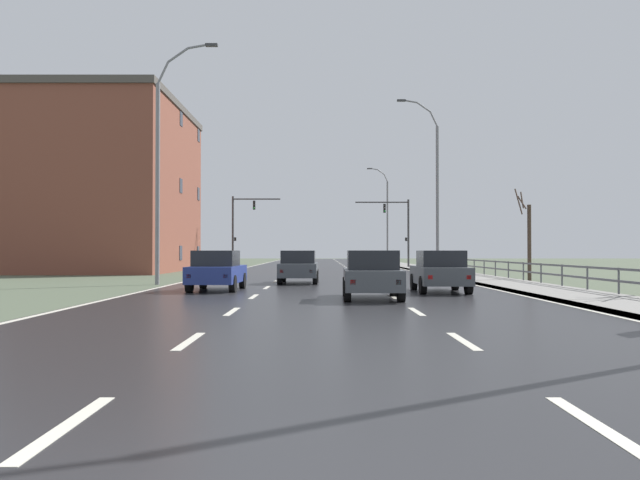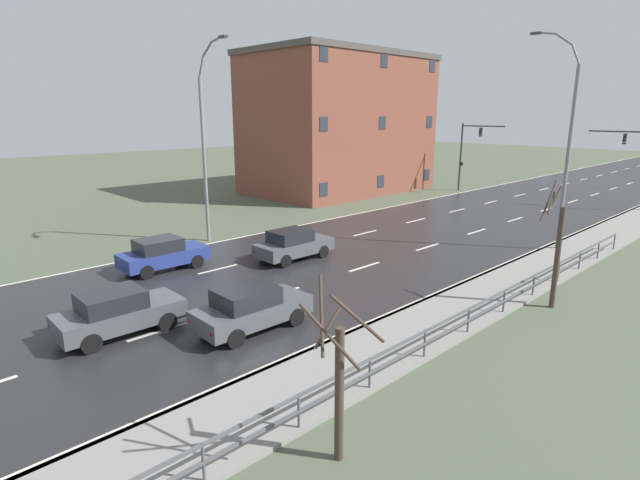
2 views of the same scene
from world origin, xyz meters
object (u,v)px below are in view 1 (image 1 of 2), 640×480
street_lamp_left_bank (163,167)px  car_far_right (373,274)px  street_lamp_midground (436,189)px  car_far_left (441,271)px  car_distant (299,267)px  traffic_signal_left (241,222)px  traffic_signal_right (400,223)px  street_lamp_distant (387,217)px  car_mid_centre (218,270)px  brick_building (112,188)px

street_lamp_left_bank → car_far_right: street_lamp_left_bank is taller
street_lamp_midground → car_far_left: street_lamp_midground is taller
car_distant → street_lamp_midground: bearing=54.7°
street_lamp_left_bank → car_distant: bearing=9.3°
traffic_signal_left → car_far_left: traffic_signal_left is taller
traffic_signal_right → traffic_signal_left: (-14.24, -0.75, 0.08)m
car_distant → car_far_right: bearing=-74.4°
car_far_left → car_far_right: same height
street_lamp_distant → street_lamp_left_bank: street_lamp_left_bank is taller
street_lamp_left_bank → traffic_signal_left: bearing=89.6°
street_lamp_left_bank → traffic_signal_right: 32.49m
street_lamp_midground → car_mid_centre: size_ratio=2.79×
street_lamp_midground → brick_building: size_ratio=0.68×
car_mid_centre → street_lamp_left_bank: bearing=126.7°
street_lamp_midground → brick_building: bearing=163.3°
street_lamp_midground → street_lamp_left_bank: 19.55m
traffic_signal_right → car_far_left: 34.99m
traffic_signal_left → car_distant: size_ratio=1.56×
street_lamp_midground → street_lamp_distant: (0.03, 31.81, -0.21)m
car_far_right → brick_building: size_ratio=0.24×
traffic_signal_right → car_mid_centre: traffic_signal_right is taller
street_lamp_distant → traffic_signal_left: street_lamp_distant is taller
car_mid_centre → car_far_right: bearing=-37.0°
street_lamp_left_bank → car_distant: street_lamp_left_bank is taller
traffic_signal_left → car_far_left: 36.06m
traffic_signal_right → car_far_right: bearing=-98.2°
car_distant → car_far_right: size_ratio=1.00×
street_lamp_midground → street_lamp_distant: size_ratio=1.04×
car_far_right → brick_building: bearing=122.6°
street_lamp_midground → traffic_signal_right: street_lamp_midground is taller
car_distant → car_mid_centre: bearing=-117.0°
street_lamp_midground → street_lamp_distant: 31.81m
traffic_signal_right → car_distant: bearing=-106.2°
street_lamp_midground → car_far_right: street_lamp_midground is taller
traffic_signal_left → brick_building: brick_building is taller
street_lamp_distant → car_mid_centre: street_lamp_distant is taller
traffic_signal_right → car_distant: (-8.17, -28.03, -3.26)m
car_distant → car_mid_centre: (-2.99, -5.67, 0.00)m
car_far_left → brick_building: (-20.39, 25.42, 5.58)m
street_lamp_left_bank → car_far_right: (8.97, -9.14, -4.64)m
car_far_left → brick_building: 33.06m
traffic_signal_right → car_mid_centre: bearing=-108.3°
street_lamp_left_bank → car_mid_centre: street_lamp_left_bank is taller
traffic_signal_left → brick_building: 12.50m
street_lamp_distant → brick_building: brick_building is taller
street_lamp_midground → car_mid_centre: 21.40m
traffic_signal_left → car_distant: (6.07, -27.28, -3.34)m
street_lamp_distant → car_far_left: (-3.08, -50.20, -4.62)m
brick_building → street_lamp_left_bank: bearing=-66.4°
street_lamp_distant → car_distant: 44.58m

